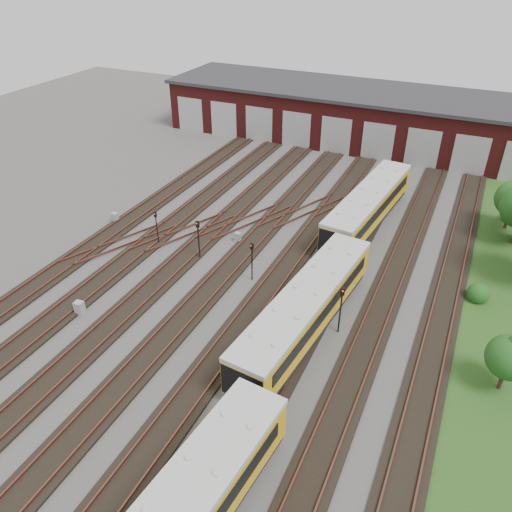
% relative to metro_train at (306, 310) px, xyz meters
% --- Properties ---
extents(ground, '(120.00, 120.00, 0.00)m').
position_rel_metro_train_xyz_m(ground, '(-6.00, -2.03, -1.95)').
color(ground, '#474441').
rests_on(ground, ground).
extents(track_network, '(30.40, 70.00, 0.33)m').
position_rel_metro_train_xyz_m(track_network, '(-6.17, -1.44, -1.84)').
color(track_network, black).
rests_on(track_network, ground).
extents(maintenance_shed, '(51.00, 12.50, 6.35)m').
position_rel_metro_train_xyz_m(maintenance_shed, '(-6.01, 37.95, 1.25)').
color(maintenance_shed, '#591616').
rests_on(maintenance_shed, ground).
extents(metro_train, '(4.32, 47.52, 3.17)m').
position_rel_metro_train_xyz_m(metro_train, '(0.00, 0.00, 0.00)').
color(metro_train, black).
rests_on(metro_train, ground).
extents(signal_mast_0, '(0.22, 0.21, 3.03)m').
position_rel_metro_train_xyz_m(signal_mast_0, '(-15.23, 5.49, -0.03)').
color(signal_mast_0, black).
rests_on(signal_mast_0, ground).
extents(signal_mast_1, '(0.29, 0.27, 3.22)m').
position_rel_metro_train_xyz_m(signal_mast_1, '(-5.76, 4.11, 0.10)').
color(signal_mast_1, black).
rests_on(signal_mast_1, ground).
extents(signal_mast_2, '(0.30, 0.28, 3.46)m').
position_rel_metro_train_xyz_m(signal_mast_2, '(-10.87, 4.97, 0.26)').
color(signal_mast_2, black).
rests_on(signal_mast_2, ground).
extents(signal_mast_3, '(0.31, 0.29, 3.59)m').
position_rel_metro_train_xyz_m(signal_mast_3, '(1.98, 1.11, 0.33)').
color(signal_mast_3, black).
rests_on(signal_mast_3, ground).
extents(relay_cabinet_0, '(0.59, 0.50, 0.93)m').
position_rel_metro_train_xyz_m(relay_cabinet_0, '(-20.99, 7.02, -1.49)').
color(relay_cabinet_0, '#999C9E').
rests_on(relay_cabinet_0, ground).
extents(relay_cabinet_1, '(0.53, 0.45, 0.85)m').
position_rel_metro_train_xyz_m(relay_cabinet_1, '(-9.28, 8.69, -1.53)').
color(relay_cabinet_1, '#999C9E').
rests_on(relay_cabinet_1, ground).
extents(relay_cabinet_2, '(0.63, 0.54, 1.01)m').
position_rel_metro_train_xyz_m(relay_cabinet_2, '(-14.78, -4.65, -1.44)').
color(relay_cabinet_2, '#999C9E').
rests_on(relay_cabinet_2, ground).
extents(relay_cabinet_3, '(0.78, 0.69, 1.14)m').
position_rel_metro_train_xyz_m(relay_cabinet_3, '(-1.07, 17.18, -1.38)').
color(relay_cabinet_3, '#999C9E').
rests_on(relay_cabinet_3, ground).
extents(relay_cabinet_4, '(0.75, 0.68, 1.07)m').
position_rel_metro_train_xyz_m(relay_cabinet_4, '(-1.92, 13.68, -1.42)').
color(relay_cabinet_4, '#999C9E').
rests_on(relay_cabinet_4, ground).
extents(tree_3, '(2.61, 2.61, 4.33)m').
position_rel_metro_train_xyz_m(tree_3, '(11.88, 0.28, 0.83)').
color(tree_3, '#382519').
rests_on(tree_3, ground).
extents(bush_0, '(1.58, 1.58, 1.58)m').
position_rel_metro_train_xyz_m(bush_0, '(10.00, 8.66, -1.16)').
color(bush_0, '#1C4D16').
rests_on(bush_0, ground).
extents(bush_1, '(1.43, 1.43, 1.43)m').
position_rel_metro_train_xyz_m(bush_1, '(11.75, 22.52, -1.23)').
color(bush_1, '#1C4D16').
rests_on(bush_1, ground).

